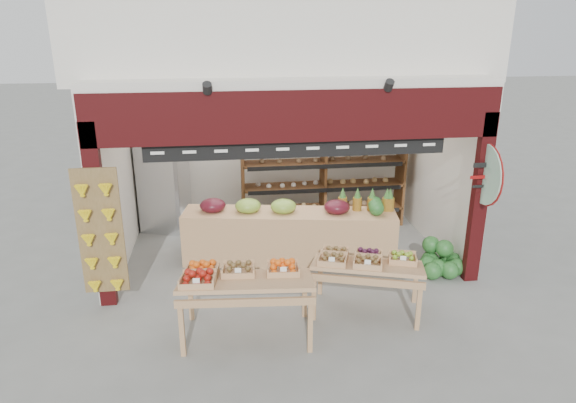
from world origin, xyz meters
The scene contains 11 objects.
ground centered at (0.00, 0.00, 0.00)m, with size 60.00×60.00×0.00m, color slate.
shop_structure centered at (0.00, 1.61, 3.92)m, with size 6.36×5.12×5.40m.
banana_board centered at (-2.73, -1.17, 1.12)m, with size 0.60×0.15×1.80m.
gift_sign centered at (2.75, -1.15, 1.75)m, with size 0.04×0.93×0.92m.
back_shelving centered at (0.90, 1.55, 1.20)m, with size 3.19×0.52×1.95m.
refrigerator centered at (-2.17, 1.82, 0.99)m, with size 0.77×0.77×1.98m, color silver.
cardboard_stack centered at (-1.30, 0.85, 0.26)m, with size 1.07×0.83×0.72m.
mid_counter centered at (0.01, 0.01, 0.48)m, with size 3.58×1.29×1.10m.
display_table_left centered at (-0.93, -2.04, 0.80)m, with size 1.73×1.06×1.05m.
display_table_right centered at (0.81, -1.70, 0.74)m, with size 1.68×1.26×0.97m.
watermelon_pile centered at (2.39, -0.76, 0.20)m, with size 0.77×0.72×0.55m.
Camera 1 is at (-1.08, -7.87, 3.82)m, focal length 32.00 mm.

